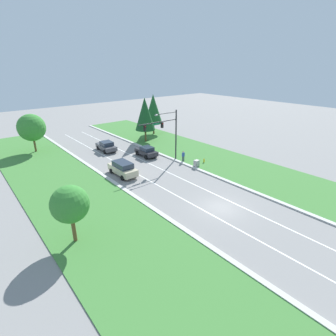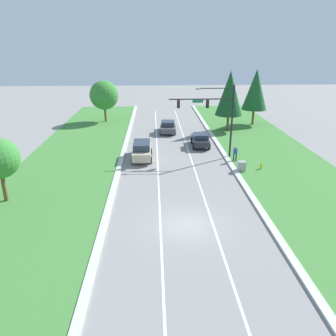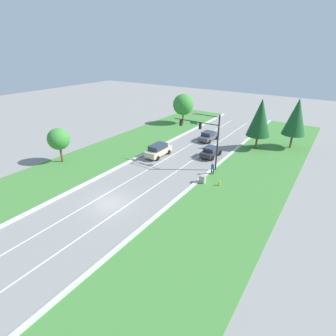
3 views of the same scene
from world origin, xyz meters
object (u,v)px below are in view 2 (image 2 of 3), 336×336
traffic_signal_mast (214,111)px  conifer_far_right_tree (255,90)px  champagne_suv (142,150)px  oak_near_left_tree (104,95)px  conifer_near_right_tree (230,93)px  charcoal_sedan (200,140)px  pedestrian (235,153)px  utility_cabinet (242,166)px  fire_hydrant (261,166)px  graphite_sedan (168,127)px

traffic_signal_mast → conifer_far_right_tree: bearing=59.6°
champagne_suv → oak_near_left_tree: 19.38m
conifer_near_right_tree → charcoal_sedan: bearing=-124.3°
pedestrian → charcoal_sedan: bearing=-64.3°
champagne_suv → oak_near_left_tree: (-6.27, 18.05, 3.18)m
charcoal_sedan → conifer_far_right_tree: (9.46, 10.73, 4.44)m
conifer_near_right_tree → utility_cabinet: bearing=-97.2°
charcoal_sedan → conifer_near_right_tree: bearing=57.3°
oak_near_left_tree → conifer_far_right_tree: 22.83m
utility_cabinet → fire_hydrant: utility_cabinet is taller
charcoal_sedan → traffic_signal_mast: bearing=-78.4°
conifer_far_right_tree → pedestrian: bearing=-112.0°
traffic_signal_mast → pedestrian: size_ratio=4.54×
champagne_suv → fire_hydrant: (11.77, -3.73, -0.64)m
traffic_signal_mast → conifer_far_right_tree: 17.26m
charcoal_sedan → pedestrian: (2.86, -5.62, 0.11)m
traffic_signal_mast → oak_near_left_tree: bearing=127.8°
traffic_signal_mast → charcoal_sedan: 5.99m
fire_hydrant → conifer_far_right_tree: conifer_far_right_tree is taller
champagne_suv → utility_cabinet: champagne_suv is taller
graphite_sedan → pedestrian: 13.92m
pedestrian → conifer_far_right_tree: (6.59, 16.35, 4.33)m
oak_near_left_tree → conifer_far_right_tree: size_ratio=0.78×
traffic_signal_mast → conifer_near_right_tree: conifer_near_right_tree is taller
traffic_signal_mast → graphite_sedan: bearing=111.8°
utility_cabinet → conifer_far_right_tree: conifer_far_right_tree is taller
champagne_suv → fire_hydrant: bearing=-17.4°
utility_cabinet → oak_near_left_tree: bearing=125.7°
graphite_sedan → pedestrian: size_ratio=2.78×
champagne_suv → pedestrian: champagne_suv is taller
utility_cabinet → pedestrian: (0.02, 2.84, 0.43)m
graphite_sedan → champagne_suv: bearing=-103.7°
utility_cabinet → pedestrian: 2.88m
charcoal_sedan → champagne_suv: champagne_suv is taller
pedestrian → utility_cabinet: bearing=88.3°
graphite_sedan → charcoal_sedan: (3.62, -6.70, 0.00)m
oak_near_left_tree → champagne_suv: bearing=-70.8°
champagne_suv → fire_hydrant: 12.37m
champagne_suv → conifer_far_right_tree: (16.33, 15.03, 4.29)m
charcoal_sedan → fire_hydrant: 9.42m
charcoal_sedan → oak_near_left_tree: (-13.14, 13.76, 3.33)m
champagne_suv → utility_cabinet: size_ratio=4.77×
charcoal_sedan → graphite_sedan: bearing=120.0°
fire_hydrant → charcoal_sedan: bearing=121.4°
champagne_suv → utility_cabinet: (9.71, -4.17, -0.47)m
champagne_suv → pedestrian: size_ratio=2.86×
graphite_sedan → conifer_near_right_tree: (8.43, 0.34, 4.44)m
fire_hydrant → conifer_near_right_tree: 15.85m
utility_cabinet → conifer_near_right_tree: 16.34m
pedestrian → fire_hydrant: pedestrian is taller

